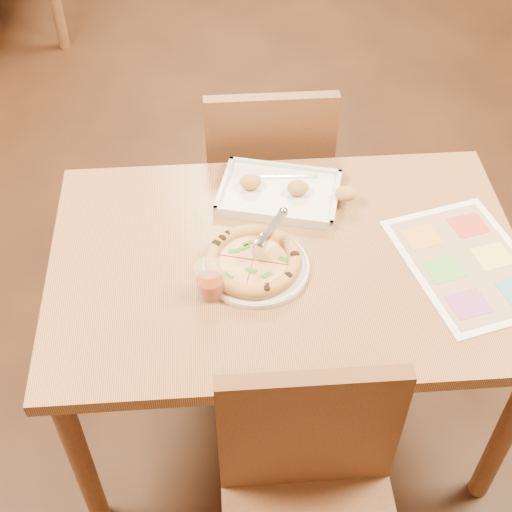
{
  "coord_description": "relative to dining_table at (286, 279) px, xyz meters",
  "views": [
    {
      "loc": [
        -0.18,
        -1.33,
        2.14
      ],
      "look_at": [
        -0.09,
        -0.03,
        0.77
      ],
      "focal_mm": 50.0,
      "sensor_mm": 36.0,
      "label": 1
    }
  ],
  "objects": [
    {
      "name": "room",
      "position": [
        0.0,
        0.0,
        0.72
      ],
      "size": [
        7.0,
        7.0,
        7.0
      ],
      "color": "#331A0E",
      "rests_on": "ground"
    },
    {
      "name": "appetizer_tray",
      "position": [
        0.01,
        0.25,
        0.1
      ],
      "size": [
        0.42,
        0.32,
        0.06
      ],
      "rotation": [
        0.0,
        0.0,
        -0.26
      ],
      "color": "silver",
      "rests_on": "dining_table"
    },
    {
      "name": "chair_far",
      "position": [
        -0.0,
        0.6,
        -0.07
      ],
      "size": [
        0.42,
        0.42,
        0.47
      ],
      "rotation": [
        0.0,
        0.0,
        3.14
      ],
      "color": "brown",
      "rests_on": "ground"
    },
    {
      "name": "menu",
      "position": [
        0.49,
        -0.06,
        0.09
      ],
      "size": [
        0.42,
        0.51,
        0.0
      ],
      "primitive_type": "cube",
      "rotation": [
        0.0,
        0.0,
        0.25
      ],
      "color": "white",
      "rests_on": "dining_table"
    },
    {
      "name": "pizza",
      "position": [
        -0.09,
        -0.03,
        0.11
      ],
      "size": [
        0.26,
        0.26,
        0.04
      ],
      "rotation": [
        0.0,
        0.0,
        -0.27
      ],
      "color": "#DE8B4B",
      "rests_on": "plate"
    },
    {
      "name": "pizza_cutter",
      "position": [
        -0.05,
        0.01,
        0.17
      ],
      "size": [
        0.1,
        0.12,
        0.09
      ],
      "rotation": [
        0.0,
        0.0,
        0.88
      ],
      "color": "silver",
      "rests_on": "pizza"
    },
    {
      "name": "dining_table",
      "position": [
        0.0,
        0.0,
        0.0
      ],
      "size": [
        1.3,
        0.85,
        0.72
      ],
      "color": "#A66B42",
      "rests_on": "ground"
    },
    {
      "name": "chair_near",
      "position": [
        0.0,
        -0.6,
        -0.07
      ],
      "size": [
        0.42,
        0.42,
        0.47
      ],
      "color": "brown",
      "rests_on": "ground"
    },
    {
      "name": "plate",
      "position": [
        -0.09,
        -0.03,
        0.09
      ],
      "size": [
        0.35,
        0.35,
        0.02
      ],
      "primitive_type": "cylinder",
      "rotation": [
        0.0,
        0.0,
        0.26
      ],
      "color": "white",
      "rests_on": "dining_table"
    },
    {
      "name": "glass_tumbler",
      "position": [
        -0.21,
        -0.11,
        0.13
      ],
      "size": [
        0.08,
        0.08,
        0.1
      ],
      "rotation": [
        0.0,
        0.0,
        0.08
      ],
      "color": "maroon",
      "rests_on": "dining_table"
    }
  ]
}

